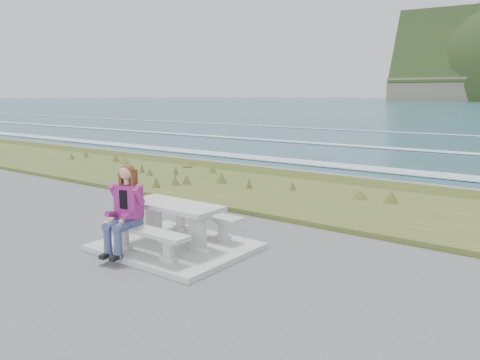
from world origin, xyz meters
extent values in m
cube|color=#A2A19C|center=(0.00, 0.00, 0.05)|extent=(2.60, 2.10, 0.10)
cube|color=#A2A19C|center=(-0.54, 0.00, 0.14)|extent=(0.62, 0.12, 0.08)
cube|color=#A2A19C|center=(-0.54, 0.00, 0.44)|extent=(0.34, 0.09, 0.51)
cube|color=#A2A19C|center=(-0.54, 0.00, 0.73)|extent=(0.62, 0.12, 0.08)
cube|color=#A2A19C|center=(0.54, 0.00, 0.14)|extent=(0.62, 0.12, 0.08)
cube|color=#A2A19C|center=(0.54, 0.00, 0.44)|extent=(0.34, 0.09, 0.51)
cube|color=#A2A19C|center=(0.54, 0.00, 0.73)|extent=(0.62, 0.12, 0.08)
cube|color=#A2A19C|center=(0.00, 0.00, 0.81)|extent=(1.80, 0.75, 0.08)
cube|color=#A2A19C|center=(-0.54, -0.70, 0.14)|extent=(0.30, 0.12, 0.08)
cube|color=#A2A19C|center=(-0.54, -0.70, 0.29)|extent=(0.17, 0.09, 0.22)
cube|color=#A2A19C|center=(-0.54, -0.70, 0.44)|extent=(0.30, 0.12, 0.08)
cube|color=#A2A19C|center=(0.54, -0.70, 0.14)|extent=(0.30, 0.12, 0.08)
cube|color=#A2A19C|center=(0.54, -0.70, 0.29)|extent=(0.17, 0.09, 0.22)
cube|color=#A2A19C|center=(0.54, -0.70, 0.44)|extent=(0.30, 0.12, 0.08)
cube|color=#A2A19C|center=(0.00, -0.70, 0.52)|extent=(1.80, 0.35, 0.07)
cube|color=#A2A19C|center=(-0.54, 0.70, 0.14)|extent=(0.30, 0.12, 0.08)
cube|color=#A2A19C|center=(-0.54, 0.70, 0.29)|extent=(0.17, 0.09, 0.22)
cube|color=#A2A19C|center=(-0.54, 0.70, 0.44)|extent=(0.30, 0.12, 0.08)
cube|color=#A2A19C|center=(0.54, 0.70, 0.14)|extent=(0.30, 0.12, 0.08)
cube|color=#A2A19C|center=(0.54, 0.70, 0.29)|extent=(0.17, 0.09, 0.22)
cube|color=#A2A19C|center=(0.54, 0.70, 0.44)|extent=(0.30, 0.12, 0.08)
cube|color=#A2A19C|center=(0.00, 0.70, 0.52)|extent=(1.80, 0.35, 0.07)
cube|color=#304C1C|center=(0.00, 5.00, 0.00)|extent=(160.00, 4.50, 0.22)
cube|color=#6A634F|center=(0.00, 7.90, 0.00)|extent=(160.00, 0.80, 2.20)
cube|color=white|center=(0.00, 14.00, -1.74)|extent=(220.00, 3.00, 0.06)
cube|color=white|center=(0.00, 22.00, -1.74)|extent=(220.00, 2.00, 0.06)
cube|color=navy|center=(-0.36, -0.93, 0.39)|extent=(0.54, 0.82, 0.58)
cube|color=#8B1F6F|center=(-0.40, -0.68, 0.96)|extent=(0.48, 0.33, 0.57)
sphere|color=tan|center=(-0.40, -0.70, 1.45)|extent=(0.24, 0.24, 0.24)
sphere|color=#501F12|center=(-0.41, -0.67, 1.46)|extent=(0.26, 0.26, 0.26)
camera|label=1|loc=(5.74, -5.73, 2.72)|focal=35.00mm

